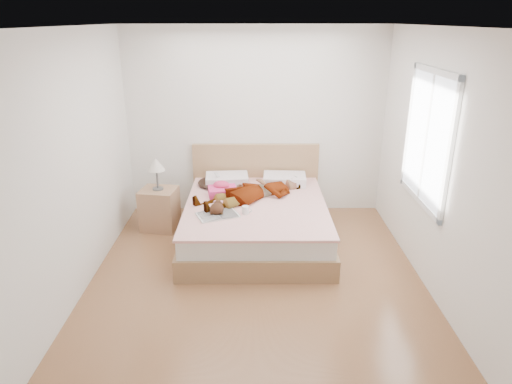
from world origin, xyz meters
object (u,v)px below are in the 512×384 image
Objects in this scene: plush_toy at (217,208)px; nightstand at (159,206)px; woman at (254,189)px; bed at (256,218)px; magazine at (218,215)px; towel at (222,190)px; coffee_mug at (246,210)px; phone at (217,175)px.

nightstand reaches higher than plush_toy.
woman is 0.37m from bed.
towel is at bearing 88.68° from magazine.
magazine is at bearing -41.47° from nightstand.
coffee_mug is at bearing -61.80° from towel.
plush_toy reaches higher than coffee_mug.
phone is 0.38m from towel.
nightstand is (-0.85, 0.10, -0.26)m from towel.
woman is 1.61× the size of nightstand.
coffee_mug is (-0.12, -0.40, 0.28)m from bed.
coffee_mug is 1.37m from nightstand.
magazine is at bearing -170.63° from coffee_mug.
coffee_mug is at bearing 0.84° from plush_toy.
bed is at bearing 73.19° from coffee_mug.
nightstand is (-0.76, -0.26, -0.35)m from phone.
plush_toy is (-0.01, 0.05, 0.06)m from magazine.
magazine is at bearing -91.32° from towel.
phone is 0.88m from nightstand.
coffee_mug is at bearing 9.37° from magazine.
bed is at bearing -22.82° from towel.
woman reaches higher than phone.
nightstand is at bearing 165.00° from phone.
plush_toy is at bearing 100.92° from magazine.
towel is at bearing 118.20° from coffee_mug.
plush_toy is at bearing -179.16° from coffee_mug.
coffee_mug is 0.13× the size of nightstand.
bed is at bearing 41.54° from plush_toy.
bed is (0.53, -0.54, -0.40)m from phone.
plush_toy is at bearing -92.35° from towel.
woman is 6.17× the size of plush_toy.
plush_toy reaches higher than magazine.
nightstand is (-1.17, 0.69, -0.23)m from coffee_mug.
coffee_mug is (0.33, 0.05, 0.04)m from magazine.
coffee_mug is (-0.09, -0.54, -0.06)m from woman.
woman is at bearing -72.34° from phone.
towel is 0.41× the size of nightstand.
phone is at bearing 18.68° from nightstand.
nightstand reaches higher than towel.
magazine is 2.15× the size of plush_toy.
towel is 1.56× the size of plush_toy.
plush_toy is (-0.02, -0.59, -0.00)m from towel.
phone is at bearing 94.12° from plush_toy.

